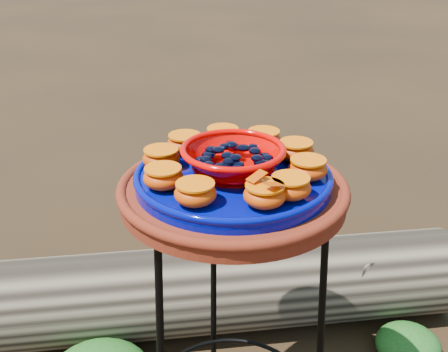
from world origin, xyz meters
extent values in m
cylinder|color=#571D09|center=(0.00, 0.00, 0.72)|extent=(0.47, 0.47, 0.04)
cylinder|color=#001165|center=(0.00, 0.00, 0.75)|extent=(0.40, 0.40, 0.03)
ellipsoid|color=#B13800|center=(0.02, -0.15, 0.79)|extent=(0.08, 0.08, 0.04)
ellipsoid|color=#B13800|center=(0.08, -0.13, 0.79)|extent=(0.08, 0.08, 0.04)
ellipsoid|color=#B13800|center=(0.14, -0.06, 0.79)|extent=(0.08, 0.08, 0.04)
ellipsoid|color=#B13800|center=(0.15, 0.03, 0.79)|extent=(0.08, 0.08, 0.04)
ellipsoid|color=#B13800|center=(0.10, 0.11, 0.79)|extent=(0.08, 0.08, 0.04)
ellipsoid|color=#B13800|center=(0.01, 0.15, 0.79)|extent=(0.08, 0.08, 0.04)
ellipsoid|color=#B13800|center=(-0.08, 0.13, 0.79)|extent=(0.08, 0.08, 0.04)
ellipsoid|color=#B13800|center=(-0.14, 0.06, 0.79)|extent=(0.08, 0.08, 0.04)
ellipsoid|color=#B13800|center=(-0.15, -0.03, 0.79)|extent=(0.08, 0.08, 0.04)
ellipsoid|color=#B13800|center=(-0.10, -0.11, 0.79)|extent=(0.08, 0.08, 0.04)
ellipsoid|color=#184414|center=(0.60, 0.16, 0.05)|extent=(0.20, 0.20, 0.10)
ellipsoid|color=#184414|center=(-0.05, 0.53, 0.08)|extent=(0.31, 0.31, 0.15)
camera|label=1|loc=(-0.25, -1.00, 1.25)|focal=45.00mm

